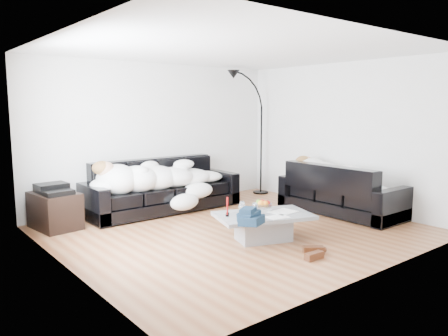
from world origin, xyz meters
TOP-DOWN VIEW (x-y plane):
  - ground at (0.00, 0.00)m, footprint 5.00×5.00m
  - wall_back at (0.00, 2.25)m, footprint 5.00×0.02m
  - wall_left at (-2.50, 0.00)m, footprint 0.02×4.50m
  - wall_right at (2.50, 0.00)m, footprint 0.02×4.50m
  - ceiling at (0.00, 0.00)m, footprint 5.00×5.00m
  - sofa_back at (-0.21, 1.74)m, footprint 2.74×0.95m
  - sofa_right at (2.07, -0.32)m, footprint 0.91×2.12m
  - sleeper_back at (-0.21, 1.69)m, footprint 2.32×0.80m
  - sleeper_right at (2.07, -0.32)m, footprint 0.77×1.82m
  - teal_cushion at (2.01, 0.34)m, footprint 0.42×0.38m
  - coffee_table at (-0.04, -0.61)m, footprint 1.45×1.13m
  - fruit_bowl at (0.10, -0.45)m, footprint 0.33×0.33m
  - wine_glass_a at (-0.29, -0.46)m, footprint 0.09×0.09m
  - wine_glass_b at (-0.39, -0.56)m, footprint 0.10×0.10m
  - wine_glass_c at (-0.20, -0.61)m, footprint 0.09×0.09m
  - candle_left at (-0.51, -0.41)m, footprint 0.05×0.05m
  - candle_right at (-0.43, -0.32)m, footprint 0.05×0.05m
  - newspaper_a at (0.24, -0.71)m, footprint 0.38×0.31m
  - newspaper_b at (-0.02, -0.86)m, footprint 0.31×0.24m
  - navy_jacket at (-0.53, -0.91)m, footprint 0.41×0.38m
  - shoes at (-0.01, -1.47)m, footprint 0.50×0.41m
  - av_cabinet at (-2.06, 1.80)m, footprint 0.64×0.85m
  - stereo at (-2.06, 1.80)m, footprint 0.46×0.37m
  - floor_lamp at (2.22, 1.83)m, footprint 0.82×0.37m

SIDE VIEW (x-z plane):
  - ground at x=0.00m, z-range 0.00..0.00m
  - shoes at x=-0.01m, z-range 0.00..0.10m
  - coffee_table at x=-0.04m, z-range 0.00..0.37m
  - av_cabinet at x=-2.06m, z-range 0.00..0.54m
  - newspaper_b at x=-0.02m, z-range 0.38..0.38m
  - newspaper_a at x=0.24m, z-range 0.38..0.38m
  - sofa_right at x=2.07m, z-range 0.00..0.86m
  - sofa_back at x=-0.21m, z-range 0.00..0.90m
  - fruit_bowl at x=0.10m, z-range 0.37..0.53m
  - wine_glass_c at x=-0.20m, z-range 0.37..0.55m
  - wine_glass_a at x=-0.29m, z-range 0.37..0.56m
  - wine_glass_b at x=-0.39m, z-range 0.37..0.56m
  - candle_right at x=-0.43m, z-range 0.37..0.60m
  - candle_left at x=-0.51m, z-range 0.37..0.63m
  - navy_jacket at x=-0.53m, z-range 0.45..0.62m
  - stereo at x=-2.06m, z-range 0.54..0.67m
  - sleeper_right at x=2.07m, z-range 0.42..0.86m
  - sleeper_back at x=-0.21m, z-range 0.42..0.88m
  - teal_cushion at x=2.01m, z-range 0.62..0.82m
  - floor_lamp at x=2.22m, z-range 0.00..2.22m
  - wall_back at x=0.00m, z-range 0.00..2.60m
  - wall_left at x=-2.50m, z-range 0.00..2.60m
  - wall_right at x=2.50m, z-range 0.00..2.60m
  - ceiling at x=0.00m, z-range 2.60..2.60m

